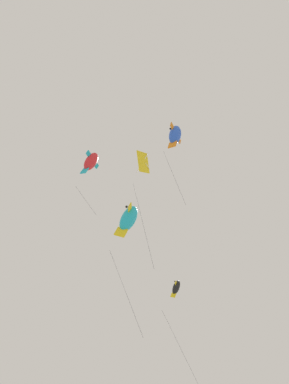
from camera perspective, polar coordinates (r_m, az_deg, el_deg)
The scene contains 5 objects.
kite_fish_low_drifter at distance 22.33m, azimuth -9.51°, elevation 5.38°, with size 2.48×1.82×5.36m.
kite_fish_highest at distance 24.80m, azimuth 5.68°, elevation -16.59°, with size 2.72×2.28×8.55m.
kite_fish_mid_left at distance 19.60m, azimuth -2.85°, elevation -4.75°, with size 2.65×2.04×8.20m.
kite_fish_upper_right at distance 25.24m, azimuth 5.47°, elevation 10.06°, with size 1.88×1.65×8.48m.
kite_diamond_near_right at distance 23.24m, azimuth -0.23°, elevation 5.27°, with size 1.96×1.78×10.41m.
Camera 1 is at (-11.39, 7.64, 21.14)m, focal length 29.93 mm.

